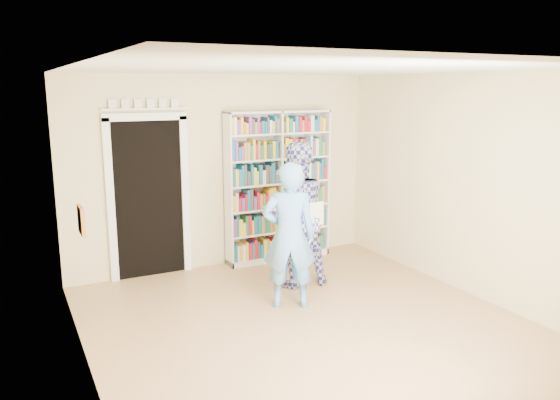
% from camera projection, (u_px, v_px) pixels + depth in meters
% --- Properties ---
extents(floor, '(5.00, 5.00, 0.00)m').
position_uv_depth(floor, '(314.00, 329.00, 5.81)').
color(floor, '#AC8353').
rests_on(floor, ground).
extents(ceiling, '(5.00, 5.00, 0.00)m').
position_uv_depth(ceiling, '(317.00, 69.00, 5.26)').
color(ceiling, white).
rests_on(ceiling, wall_back).
extents(wall_back, '(4.50, 0.00, 4.50)m').
position_uv_depth(wall_back, '(225.00, 172.00, 7.72)').
color(wall_back, beige).
rests_on(wall_back, floor).
extents(wall_left, '(0.00, 5.00, 5.00)m').
position_uv_depth(wall_left, '(82.00, 231.00, 4.53)').
color(wall_left, beige).
rests_on(wall_left, floor).
extents(wall_right, '(0.00, 5.00, 5.00)m').
position_uv_depth(wall_right, '(477.00, 187.00, 6.54)').
color(wall_right, beige).
rests_on(wall_right, floor).
extents(bookshelf, '(1.60, 0.30, 2.19)m').
position_uv_depth(bookshelf, '(278.00, 186.00, 7.97)').
color(bookshelf, white).
rests_on(bookshelf, floor).
extents(doorway, '(1.10, 0.08, 2.43)m').
position_uv_depth(doorway, '(148.00, 190.00, 7.24)').
color(doorway, black).
rests_on(doorway, floor).
extents(wall_art, '(0.03, 0.25, 0.25)m').
position_uv_depth(wall_art, '(81.00, 220.00, 4.71)').
color(wall_art, brown).
rests_on(wall_art, wall_left).
extents(man_blue, '(0.74, 0.63, 1.71)m').
position_uv_depth(man_blue, '(289.00, 236.00, 6.26)').
color(man_blue, '#629FDB').
rests_on(man_blue, floor).
extents(man_plaid, '(0.98, 0.81, 1.85)m').
position_uv_depth(man_plaid, '(295.00, 215.00, 6.96)').
color(man_plaid, navy).
rests_on(man_plaid, floor).
extents(paper_sheet, '(0.21, 0.02, 0.29)m').
position_uv_depth(paper_sheet, '(317.00, 213.00, 6.78)').
color(paper_sheet, white).
rests_on(paper_sheet, man_plaid).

